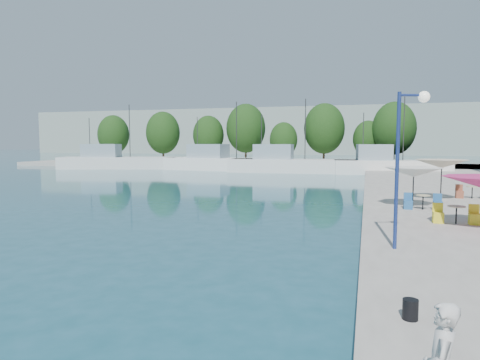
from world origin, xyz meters
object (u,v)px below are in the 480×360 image
(trawler_01, at_px, (116,162))
(umbrella_white, at_px, (414,172))
(trawler_02, at_px, (222,163))
(umbrella_cream, at_px, (442,164))
(bollard, at_px, (410,309))
(street_lamp, at_px, (408,140))
(trawler_04, at_px, (388,166))
(trawler_03, at_px, (289,165))

(trawler_01, distance_m, umbrella_white, 51.87)
(trawler_02, xyz_separation_m, umbrella_cream, (24.39, -31.22, 1.70))
(umbrella_white, xyz_separation_m, umbrella_cream, (1.86, 3.33, 0.31))
(trawler_01, distance_m, umbrella_cream, 51.28)
(bollard, bearing_deg, street_lamp, 86.63)
(umbrella_white, bearing_deg, trawler_04, 89.64)
(street_lamp, height_order, bollard, street_lamp)
(trawler_03, bearing_deg, trawler_04, -1.62)
(umbrella_white, xyz_separation_m, street_lamp, (-1.16, -9.61, 1.62))
(trawler_04, relative_size, street_lamp, 2.86)
(bollard, bearing_deg, trawler_01, 127.76)
(umbrella_white, height_order, street_lamp, street_lamp)
(trawler_01, bearing_deg, trawler_02, -12.80)
(trawler_04, bearing_deg, umbrella_cream, -94.77)
(trawler_04, bearing_deg, trawler_03, 172.69)
(trawler_01, height_order, umbrella_white, trawler_01)
(umbrella_cream, xyz_separation_m, bollard, (-3.36, -18.87, -1.97))
(bollard, bearing_deg, trawler_04, 87.98)
(umbrella_cream, xyz_separation_m, street_lamp, (-3.02, -12.95, 1.31))
(trawler_01, relative_size, trawler_02, 1.00)
(street_lamp, bearing_deg, trawler_04, 67.27)
(trawler_02, distance_m, umbrella_white, 41.28)
(umbrella_cream, bearing_deg, trawler_01, 143.86)
(trawler_03, distance_m, trawler_04, 12.66)
(street_lamp, relative_size, bollard, 12.57)
(trawler_01, height_order, street_lamp, trawler_01)
(trawler_01, xyz_separation_m, bollard, (38.02, -49.10, -0.27))
(trawler_03, relative_size, bollard, 42.74)
(street_lamp, bearing_deg, umbrella_white, 62.23)
(trawler_02, relative_size, trawler_03, 1.06)
(trawler_04, bearing_deg, bollard, -99.97)
(trawler_03, distance_m, bollard, 49.66)
(trawler_03, height_order, umbrella_white, trawler_03)
(umbrella_cream, distance_m, street_lamp, 13.36)
(trawler_01, bearing_deg, umbrella_white, -56.48)
(umbrella_cream, bearing_deg, trawler_03, 115.83)
(trawler_03, bearing_deg, umbrella_white, -71.54)
(trawler_02, xyz_separation_m, bollard, (21.03, -50.09, -0.27))
(trawler_01, relative_size, street_lamp, 3.63)
(trawler_02, bearing_deg, street_lamp, -59.21)
(umbrella_cream, bearing_deg, bollard, -100.11)
(trawler_03, distance_m, street_lamp, 44.09)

